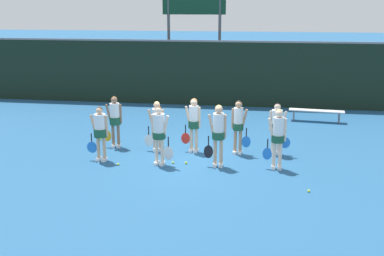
{
  "coord_description": "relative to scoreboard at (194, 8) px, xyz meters",
  "views": [
    {
      "loc": [
        1.93,
        -12.79,
        4.47
      ],
      "look_at": [
        -0.03,
        0.08,
        0.92
      ],
      "focal_mm": 42.0,
      "sensor_mm": 36.0,
      "label": 1
    }
  ],
  "objects": [
    {
      "name": "ground_plane",
      "position": [
        1.28,
        -8.86,
        -4.39
      ],
      "size": [
        140.0,
        140.0,
        0.0
      ],
      "primitive_type": "plane",
      "color": "#235684"
    },
    {
      "name": "fence_windscreen",
      "position": [
        1.28,
        -1.37,
        -2.88
      ],
      "size": [
        60.0,
        0.08,
        2.99
      ],
      "color": "black",
      "rests_on": "ground_plane"
    },
    {
      "name": "scoreboard",
      "position": [
        0.0,
        0.0,
        0.0
      ],
      "size": [
        3.01,
        0.15,
        5.75
      ],
      "color": "#515156",
      "rests_on": "ground_plane"
    },
    {
      "name": "bench_courtside",
      "position": [
        5.49,
        -3.72,
        -3.98
      ],
      "size": [
        2.16,
        0.57,
        0.47
      ],
      "rotation": [
        0.0,
        0.0,
        -0.1
      ],
      "color": "silver",
      "rests_on": "ground_plane"
    },
    {
      "name": "player_0",
      "position": [
        -1.38,
        -9.51,
        -3.42
      ],
      "size": [
        0.69,
        0.39,
        1.64
      ],
      "rotation": [
        0.0,
        0.0,
        -0.07
      ],
      "color": "tan",
      "rests_on": "ground_plane"
    },
    {
      "name": "player_1",
      "position": [
        0.42,
        -9.59,
        -3.36
      ],
      "size": [
        0.65,
        0.37,
        1.74
      ],
      "rotation": [
        0.0,
        0.0,
        -0.12
      ],
      "color": "beige",
      "rests_on": "ground_plane"
    },
    {
      "name": "player_2",
      "position": [
        2.1,
        -9.48,
        -3.31
      ],
      "size": [
        0.64,
        0.36,
        1.81
      ],
      "rotation": [
        0.0,
        0.0,
        0.02
      ],
      "color": "tan",
      "rests_on": "ground_plane"
    },
    {
      "name": "player_3",
      "position": [
        3.77,
        -9.42,
        -3.36
      ],
      "size": [
        0.63,
        0.36,
        1.73
      ],
      "rotation": [
        0.0,
        0.0,
        -0.0
      ],
      "color": "beige",
      "rests_on": "ground_plane"
    },
    {
      "name": "player_4",
      "position": [
        -1.37,
        -8.15,
        -3.4
      ],
      "size": [
        0.63,
        0.36,
        1.68
      ],
      "rotation": [
        0.0,
        0.0,
        0.16
      ],
      "color": "#8C664C",
      "rests_on": "ground_plane"
    },
    {
      "name": "player_5",
      "position": [
        0.05,
        -8.31,
        -3.46
      ],
      "size": [
        0.63,
        0.35,
        1.6
      ],
      "rotation": [
        0.0,
        0.0,
        0.16
      ],
      "color": "tan",
      "rests_on": "ground_plane"
    },
    {
      "name": "player_6",
      "position": [
        1.22,
        -8.26,
        -3.37
      ],
      "size": [
        0.62,
        0.34,
        1.72
      ],
      "rotation": [
        0.0,
        0.0,
        -0.17
      ],
      "color": "beige",
      "rests_on": "ground_plane"
    },
    {
      "name": "player_7",
      "position": [
        2.61,
        -8.24,
        -3.39
      ],
      "size": [
        0.61,
        0.33,
        1.7
      ],
      "rotation": [
        0.0,
        0.0,
        -0.09
      ],
      "color": "tan",
      "rests_on": "ground_plane"
    },
    {
      "name": "player_8",
      "position": [
        3.78,
        -8.12,
        -3.43
      ],
      "size": [
        0.67,
        0.38,
        1.63
      ],
      "rotation": [
        0.0,
        0.0,
        0.05
      ],
      "color": "beige",
      "rests_on": "ground_plane"
    },
    {
      "name": "tennis_ball_0",
      "position": [
        1.17,
        -9.43,
        -4.35
      ],
      "size": [
        0.07,
        0.07,
        0.07
      ],
      "primitive_type": "sphere",
      "color": "#CCE033",
      "rests_on": "ground_plane"
    },
    {
      "name": "tennis_ball_1",
      "position": [
        0.79,
        -9.46,
        -4.36
      ],
      "size": [
        0.07,
        0.07,
        0.07
      ],
      "primitive_type": "sphere",
      "color": "#CCE033",
      "rests_on": "ground_plane"
    },
    {
      "name": "tennis_ball_2",
      "position": [
        -2.15,
        -7.49,
        -4.35
      ],
      "size": [
        0.07,
        0.07,
        0.07
      ],
      "primitive_type": "sphere",
      "color": "#CCE033",
      "rests_on": "ground_plane"
    },
    {
      "name": "tennis_ball_3",
      "position": [
        4.52,
        -11.0,
        -4.36
      ],
      "size": [
        0.07,
        0.07,
        0.07
      ],
      "primitive_type": "sphere",
      "color": "#CCE033",
      "rests_on": "ground_plane"
    },
    {
      "name": "tennis_ball_4",
      "position": [
        -0.76,
        -9.83,
        -4.35
      ],
      "size": [
        0.07,
        0.07,
        0.07
      ],
      "primitive_type": "sphere",
      "color": "#CCE033",
      "rests_on": "ground_plane"
    }
  ]
}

